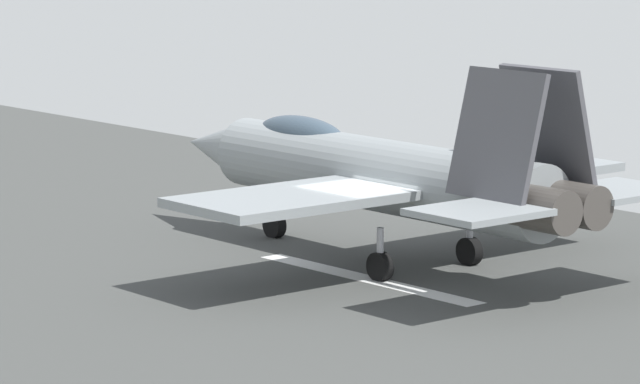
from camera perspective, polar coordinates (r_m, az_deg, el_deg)
ground_plane at (r=47.26m, az=1.36°, el=-2.72°), size 400.00×400.00×0.00m
runway_strip at (r=47.25m, az=1.37°, el=-2.72°), size 240.00×26.00×0.02m
fighter_jet at (r=48.93m, az=1.88°, el=0.62°), size 16.24×13.60×5.66m
marker_cone_mid at (r=60.61m, az=6.12°, el=0.16°), size 0.44×0.44×0.55m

